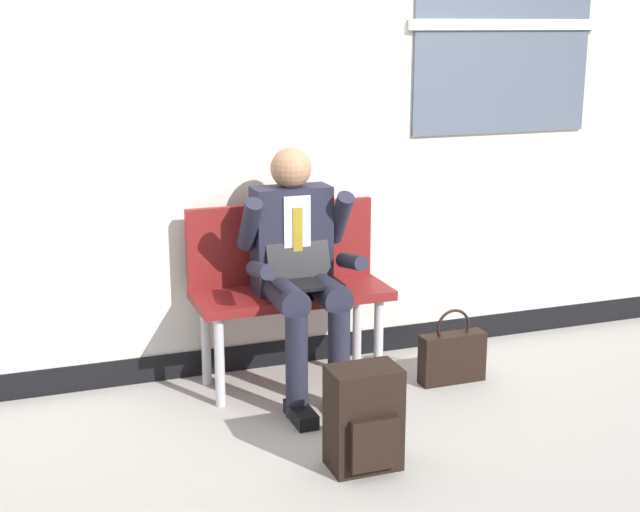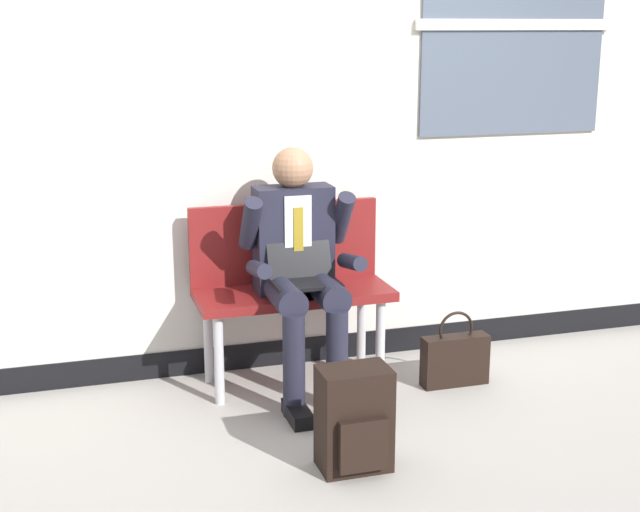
{
  "view_description": "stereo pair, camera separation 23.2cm",
  "coord_description": "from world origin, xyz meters",
  "px_view_note": "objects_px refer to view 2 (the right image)",
  "views": [
    {
      "loc": [
        -1.57,
        -4.01,
        1.87
      ],
      "look_at": [
        -0.08,
        0.07,
        0.75
      ],
      "focal_mm": 50.42,
      "sensor_mm": 36.0,
      "label": 1
    },
    {
      "loc": [
        -1.35,
        -4.08,
        1.87
      ],
      "look_at": [
        -0.08,
        0.07,
        0.75
      ],
      "focal_mm": 50.42,
      "sensor_mm": 36.0,
      "label": 2
    }
  ],
  "objects_px": {
    "bench_with_person": "(290,278)",
    "person_seated": "(300,265)",
    "backpack": "(355,420)",
    "handbag": "(455,359)"
  },
  "relations": [
    {
      "from": "bench_with_person",
      "to": "person_seated",
      "type": "height_order",
      "value": "person_seated"
    },
    {
      "from": "bench_with_person",
      "to": "backpack",
      "type": "distance_m",
      "value": 1.12
    },
    {
      "from": "handbag",
      "to": "person_seated",
      "type": "bearing_deg",
      "value": 170.41
    },
    {
      "from": "bench_with_person",
      "to": "handbag",
      "type": "bearing_deg",
      "value": -22.55
    },
    {
      "from": "person_seated",
      "to": "bench_with_person",
      "type": "bearing_deg",
      "value": 90.0
    },
    {
      "from": "backpack",
      "to": "person_seated",
      "type": "bearing_deg",
      "value": 89.69
    },
    {
      "from": "backpack",
      "to": "handbag",
      "type": "xyz_separation_m",
      "value": [
        0.82,
        0.73,
        -0.08
      ]
    },
    {
      "from": "person_seated",
      "to": "handbag",
      "type": "xyz_separation_m",
      "value": [
        0.82,
        -0.14,
        -0.54
      ]
    },
    {
      "from": "person_seated",
      "to": "backpack",
      "type": "bearing_deg",
      "value": -90.31
    },
    {
      "from": "backpack",
      "to": "bench_with_person",
      "type": "bearing_deg",
      "value": 89.75
    }
  ]
}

